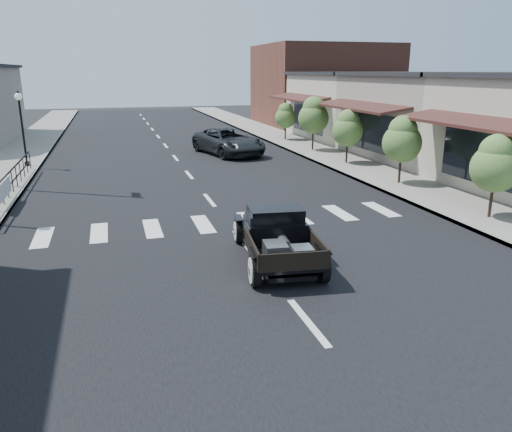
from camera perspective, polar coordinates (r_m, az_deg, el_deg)
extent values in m
plane|color=black|center=(12.61, 0.83, -5.90)|extent=(120.00, 120.00, 0.00)
cube|color=black|center=(26.81, -8.64, 5.87)|extent=(14.00, 80.00, 0.02)
cube|color=gray|center=(27.05, -26.82, 4.54)|extent=(3.00, 80.00, 0.15)
cube|color=gray|center=(29.13, 8.26, 6.84)|extent=(3.00, 80.00, 0.15)
cube|color=#A6998B|center=(30.49, 21.43, 10.45)|extent=(10.00, 9.00, 4.50)
cube|color=beige|center=(38.02, 13.12, 12.06)|extent=(10.00, 9.00, 4.50)
cube|color=brown|center=(47.15, 7.72, 14.58)|extent=(11.00, 10.00, 7.00)
imported|color=black|center=(29.59, -3.17, 8.48)|extent=(3.85, 5.98, 1.53)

